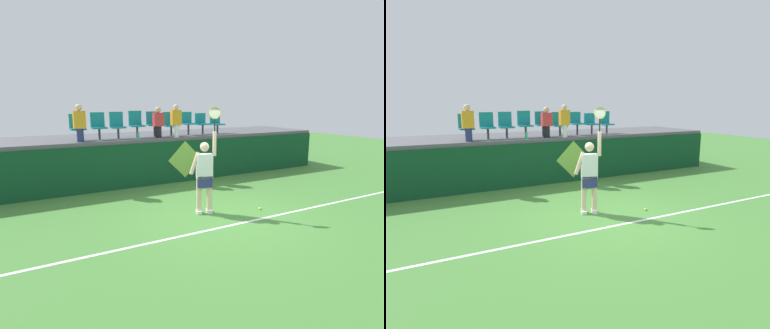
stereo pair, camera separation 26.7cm
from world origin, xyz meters
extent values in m
plane|color=#478438|center=(0.00, 0.00, 0.00)|extent=(40.00, 40.00, 0.00)
cube|color=#0F4223|center=(0.00, 3.60, 0.70)|extent=(13.63, 0.20, 1.41)
cube|color=#56565B|center=(0.00, 4.98, 1.47)|extent=(13.63, 2.87, 0.12)
cube|color=white|center=(0.00, -0.61, 0.00)|extent=(12.27, 0.08, 0.01)
cube|color=white|center=(-0.40, 0.43, 0.04)|extent=(0.20, 0.28, 0.08)
cube|color=white|center=(-0.15, 0.34, 0.04)|extent=(0.20, 0.28, 0.08)
cylinder|color=beige|center=(-0.40, 0.43, 0.44)|extent=(0.13, 0.13, 0.88)
cylinder|color=beige|center=(-0.15, 0.34, 0.44)|extent=(0.13, 0.13, 0.88)
cube|color=navy|center=(-0.27, 0.38, 0.80)|extent=(0.41, 0.33, 0.28)
cube|color=white|center=(-0.27, 0.38, 1.18)|extent=(0.43, 0.33, 0.59)
sphere|color=beige|center=(-0.27, 0.38, 1.64)|extent=(0.22, 0.22, 0.22)
cylinder|color=beige|center=(-0.50, 0.46, 1.25)|extent=(0.27, 0.17, 0.55)
cylinder|color=beige|center=(-0.05, 0.31, 1.71)|extent=(0.09, 0.09, 0.58)
cylinder|color=black|center=(-0.05, 0.31, 2.15)|extent=(0.03, 0.03, 0.30)
torus|color=gold|center=(-0.05, 0.31, 2.43)|extent=(0.27, 0.11, 0.28)
ellipsoid|color=silver|center=(-0.05, 0.31, 2.43)|extent=(0.23, 0.09, 0.24)
sphere|color=#D1E533|center=(1.10, -0.09, 0.03)|extent=(0.07, 0.07, 0.07)
cylinder|color=#26B272|center=(-0.76, 3.70, 1.64)|extent=(0.07, 0.07, 0.22)
cylinder|color=#38383D|center=(-2.52, 4.15, 1.69)|extent=(0.07, 0.07, 0.33)
cube|color=#147F89|center=(-2.52, 4.15, 1.88)|extent=(0.44, 0.42, 0.05)
cube|color=#147F89|center=(-2.52, 4.34, 2.12)|extent=(0.44, 0.04, 0.43)
cylinder|color=#38383D|center=(-1.88, 4.15, 1.70)|extent=(0.07, 0.07, 0.35)
cube|color=#147F89|center=(-1.88, 4.15, 1.90)|extent=(0.44, 0.42, 0.05)
cube|color=#147F89|center=(-1.88, 4.34, 2.15)|extent=(0.44, 0.04, 0.46)
cylinder|color=#38383D|center=(-1.28, 4.15, 1.70)|extent=(0.07, 0.07, 0.34)
cube|color=#147F89|center=(-1.28, 4.15, 1.89)|extent=(0.44, 0.42, 0.05)
cube|color=#147F89|center=(-1.28, 4.34, 2.15)|extent=(0.44, 0.04, 0.47)
cylinder|color=#38383D|center=(-0.64, 4.15, 1.71)|extent=(0.07, 0.07, 0.37)
cube|color=#147F89|center=(-0.64, 4.15, 1.92)|extent=(0.44, 0.42, 0.05)
cube|color=#147F89|center=(-0.64, 4.34, 2.18)|extent=(0.44, 0.04, 0.47)
cylinder|color=#38383D|center=(-0.02, 4.15, 1.72)|extent=(0.07, 0.07, 0.38)
cube|color=#147F89|center=(-0.02, 4.15, 1.93)|extent=(0.44, 0.42, 0.05)
cube|color=#147F89|center=(-0.02, 4.34, 2.17)|extent=(0.44, 0.04, 0.43)
cylinder|color=#38383D|center=(0.60, 4.15, 1.69)|extent=(0.07, 0.07, 0.33)
cube|color=#147F89|center=(0.60, 4.15, 1.89)|extent=(0.44, 0.42, 0.05)
cube|color=#147F89|center=(0.60, 4.34, 2.13)|extent=(0.44, 0.04, 0.45)
cylinder|color=#38383D|center=(1.29, 4.15, 1.72)|extent=(0.07, 0.07, 0.38)
cube|color=#147F89|center=(1.29, 4.15, 1.94)|extent=(0.44, 0.42, 0.05)
cube|color=#147F89|center=(1.29, 4.34, 2.16)|extent=(0.44, 0.04, 0.39)
cylinder|color=#38383D|center=(1.89, 4.15, 1.70)|extent=(0.07, 0.07, 0.35)
cube|color=#147F89|center=(1.89, 4.15, 1.90)|extent=(0.44, 0.42, 0.05)
cube|color=#147F89|center=(1.89, 4.34, 2.11)|extent=(0.44, 0.04, 0.37)
cylinder|color=#38383D|center=(2.54, 4.15, 1.69)|extent=(0.07, 0.07, 0.32)
cube|color=#147F89|center=(2.54, 4.15, 1.87)|extent=(0.44, 0.42, 0.05)
cube|color=#147F89|center=(2.54, 4.34, 2.13)|extent=(0.44, 0.04, 0.46)
cylinder|color=navy|center=(-2.52, 3.80, 1.73)|extent=(0.20, 0.20, 0.40)
cube|color=orange|center=(-2.52, 3.80, 2.18)|extent=(0.34, 0.20, 0.51)
sphere|color=beige|center=(-2.52, 3.80, 2.54)|extent=(0.19, 0.19, 0.19)
cylinder|color=white|center=(0.60, 3.76, 1.73)|extent=(0.20, 0.20, 0.40)
cube|color=orange|center=(0.60, 3.76, 2.18)|extent=(0.34, 0.20, 0.51)
sphere|color=beige|center=(0.60, 3.76, 2.53)|extent=(0.19, 0.19, 0.19)
cylinder|color=black|center=(-0.02, 3.80, 1.72)|extent=(0.20, 0.20, 0.39)
cube|color=red|center=(-0.02, 3.80, 2.13)|extent=(0.34, 0.20, 0.44)
sphere|color=#DBAD84|center=(-0.02, 3.80, 2.45)|extent=(0.19, 0.19, 0.19)
cube|color=#0F4223|center=(0.81, 3.49, 0.00)|extent=(0.90, 0.01, 0.00)
plane|color=#8CC64C|center=(0.81, 3.49, 0.77)|extent=(1.27, 0.00, 1.27)
camera|label=1|loc=(-4.12, -6.06, 2.65)|focal=29.87mm
camera|label=2|loc=(-3.88, -6.18, 2.65)|focal=29.87mm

